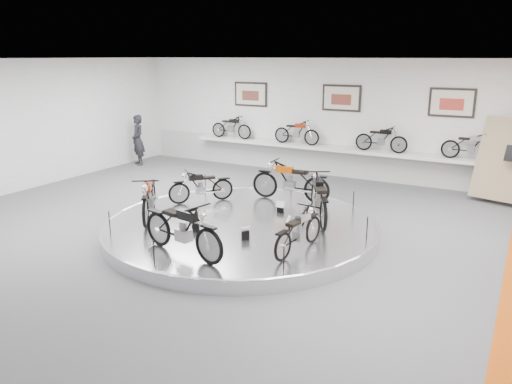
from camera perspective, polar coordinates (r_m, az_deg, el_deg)
The scene contains 22 objects.
floor at distance 11.60m, azimuth -2.52°, elevation -5.24°, with size 16.00×16.00×0.00m, color #565759.
ceiling at distance 10.87m, azimuth -2.77°, elevation 14.92°, with size 16.00×16.00×0.00m, color white.
wall_back at distance 17.34m, azimuth 9.68°, elevation 8.24°, with size 16.00×16.00×0.00m, color white.
wall_left at distance 16.66m, azimuth -26.96°, elevation 6.53°, with size 14.00×14.00×0.00m, color white.
dado_band at distance 17.56m, azimuth 9.45°, elevation 3.54°, with size 15.68×0.04×1.10m, color #BCBCBA.
display_platform at distance 11.79m, azimuth -1.77°, elevation -4.11°, with size 6.40×6.40×0.30m, color silver.
platform_rim at distance 11.75m, azimuth -1.77°, elevation -3.56°, with size 6.40×6.40×0.10m, color #B2B2BA.
shelf at distance 17.21m, azimuth 9.19°, elevation 4.84°, with size 11.00×0.55×0.10m, color silver.
poster_left at distance 18.69m, azimuth -0.61°, elevation 11.11°, with size 1.35×0.06×0.88m, color beige.
poster_center at distance 17.24m, azimuth 9.74°, elevation 10.54°, with size 1.35×0.06×0.88m, color beige.
poster_right at distance 16.41m, azimuth 21.48°, elevation 9.48°, with size 1.35×0.06×0.88m, color beige.
shelf_bike_a at distance 18.96m, azimuth -2.84°, elevation 7.25°, with size 1.22×0.42×0.73m, color black, non-canonical shape.
shelf_bike_b at distance 17.70m, azimuth 4.66°, elevation 6.64°, with size 1.22×0.42×0.73m, color maroon, non-canonical shape.
shelf_bike_c at distance 16.71m, azimuth 14.11°, elevation 5.71°, with size 1.22×0.42×0.73m, color black, non-canonical shape.
shelf_bike_d at distance 16.24m, azimuth 23.35°, elevation 4.65°, with size 1.22×0.42×0.73m, color #BAB9BF, non-canonical shape.
bike_a at distance 11.77m, azimuth 7.20°, elevation -0.70°, with size 1.87×0.66×1.10m, color black, non-canonical shape.
bike_b at distance 13.35m, azimuth 3.96°, elevation 1.29°, with size 1.85×0.65×1.09m, color #C24E06, non-canonical shape.
bike_c at distance 13.28m, azimuth -6.30°, elevation 0.69°, with size 1.49×0.53×0.88m, color black, non-canonical shape.
bike_d at distance 12.13m, azimuth -12.14°, elevation -0.56°, with size 1.78×0.63×1.05m, color maroon, non-canonical shape.
bike_e at distance 9.78m, azimuth -8.41°, elevation -4.15°, with size 1.85×0.65×1.09m, color black, non-canonical shape.
bike_f at distance 9.90m, azimuth 4.91°, elevation -4.42°, with size 1.49×0.53×0.88m, color #BAB9BF, non-canonical shape.
visitor at distance 19.67m, azimuth -13.34°, elevation 5.79°, with size 0.70×0.46×1.91m, color black.
Camera 1 is at (5.71, -9.25, 4.07)m, focal length 35.00 mm.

